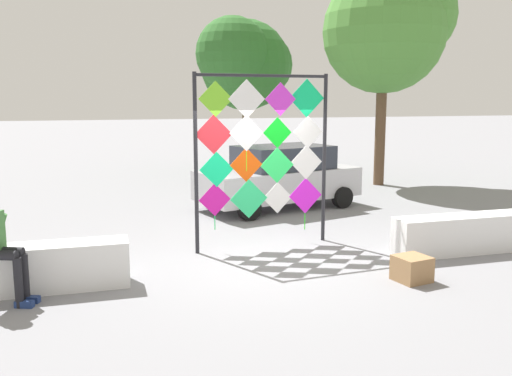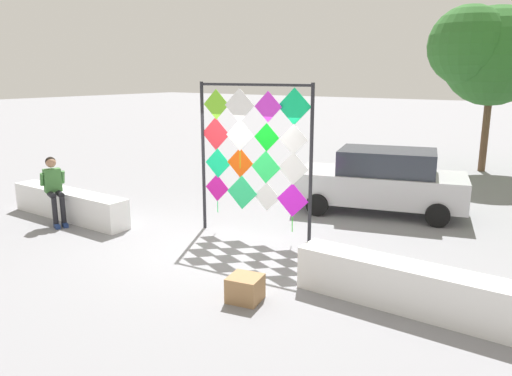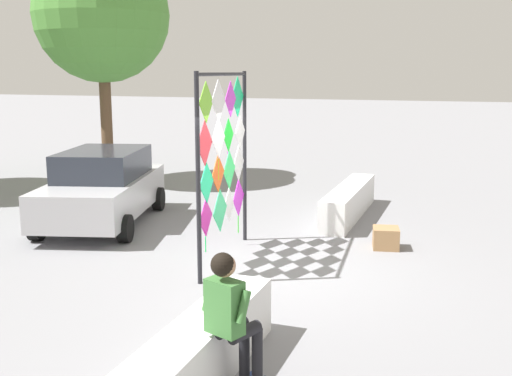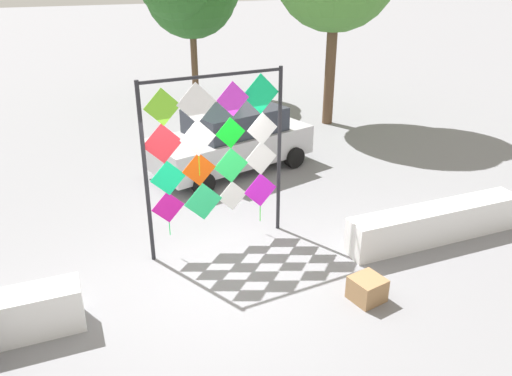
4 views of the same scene
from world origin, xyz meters
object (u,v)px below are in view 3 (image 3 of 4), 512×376
kite_display_rack (224,152)px  parked_car (103,187)px  seated_vendor (232,313)px  tree_palm_like (106,12)px  cardboard_box_large (386,238)px

kite_display_rack → parked_car: 3.80m
kite_display_rack → seated_vendor: kite_display_rack is taller
seated_vendor → tree_palm_like: size_ratio=0.23×
cardboard_box_large → tree_palm_like: (4.26, 8.44, 4.58)m
cardboard_box_large → kite_display_rack: bearing=122.5°
kite_display_rack → seated_vendor: size_ratio=2.08×
kite_display_rack → cardboard_box_large: size_ratio=6.66×
kite_display_rack → tree_palm_like: 8.85m
parked_car → kite_display_rack: bearing=-113.5°
parked_car → tree_palm_like: bearing=30.6°
kite_display_rack → cardboard_box_large: bearing=-57.5°
kite_display_rack → seated_vendor: bearing=-156.5°
cardboard_box_large → tree_palm_like: size_ratio=0.07×
seated_vendor → cardboard_box_large: size_ratio=3.21×
seated_vendor → tree_palm_like: tree_palm_like is taller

